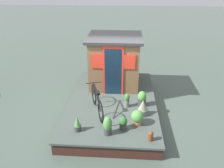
# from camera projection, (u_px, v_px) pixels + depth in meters

# --- Properties ---
(ground_plane) EXTENTS (60.00, 60.00, 0.00)m
(ground_plane) POSITION_uv_depth(u_px,v_px,m) (112.00, 110.00, 8.08)
(ground_plane) COLOR #47564C
(houseboat_deck) EXTENTS (4.80, 2.99, 0.43)m
(houseboat_deck) POSITION_uv_depth(u_px,v_px,m) (112.00, 105.00, 7.99)
(houseboat_deck) COLOR #424C47
(houseboat_deck) RESTS_ON ground_plane
(houseboat_cabin) EXTENTS (1.91, 2.00, 1.92)m
(houseboat_cabin) POSITION_uv_depth(u_px,v_px,m) (115.00, 61.00, 8.62)
(houseboat_cabin) COLOR brown
(houseboat_cabin) RESTS_ON houseboat_deck
(bicycle) EXTENTS (1.67, 0.68, 0.84)m
(bicycle) POSITION_uv_depth(u_px,v_px,m) (97.00, 101.00, 7.01)
(bicycle) COLOR black
(bicycle) RESTS_ON houseboat_deck
(potted_plant_geranium) EXTENTS (0.32, 0.32, 0.53)m
(potted_plant_geranium) POSITION_uv_depth(u_px,v_px,m) (143.00, 108.00, 6.93)
(potted_plant_geranium) COLOR slate
(potted_plant_geranium) RESTS_ON houseboat_deck
(potted_plant_sage) EXTENTS (0.24, 0.24, 0.38)m
(potted_plant_sage) POSITION_uv_depth(u_px,v_px,m) (123.00, 123.00, 6.31)
(potted_plant_sage) COLOR #38383D
(potted_plant_sage) RESTS_ON houseboat_deck
(potted_plant_ivy) EXTENTS (0.37, 0.37, 0.46)m
(potted_plant_ivy) POSITION_uv_depth(u_px,v_px,m) (137.00, 117.00, 6.48)
(potted_plant_ivy) COLOR #C6754C
(potted_plant_ivy) RESTS_ON houseboat_deck
(potted_plant_succulent) EXTENTS (0.25, 0.25, 0.55)m
(potted_plant_succulent) POSITION_uv_depth(u_px,v_px,m) (108.00, 126.00, 6.08)
(potted_plant_succulent) COLOR #38383D
(potted_plant_succulent) RESTS_ON houseboat_deck
(potted_plant_mint) EXTENTS (0.17, 0.17, 0.48)m
(potted_plant_mint) POSITION_uv_depth(u_px,v_px,m) (127.00, 100.00, 7.37)
(potted_plant_mint) COLOR slate
(potted_plant_mint) RESTS_ON houseboat_deck
(potted_plant_rosemary) EXTENTS (0.29, 0.29, 0.53)m
(potted_plant_rosemary) POSITION_uv_depth(u_px,v_px,m) (142.00, 99.00, 7.42)
(potted_plant_rosemary) COLOR #38383D
(potted_plant_rosemary) RESTS_ON houseboat_deck
(potted_plant_lavender) EXTENTS (0.20, 0.20, 0.47)m
(potted_plant_lavender) POSITION_uv_depth(u_px,v_px,m) (77.00, 124.00, 6.23)
(potted_plant_lavender) COLOR #38383D
(potted_plant_lavender) RESTS_ON houseboat_deck
(mooring_bollard) EXTENTS (0.14, 0.14, 0.29)m
(mooring_bollard) POSITION_uv_depth(u_px,v_px,m) (151.00, 136.00, 5.89)
(mooring_bollard) COLOR brown
(mooring_bollard) RESTS_ON houseboat_deck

